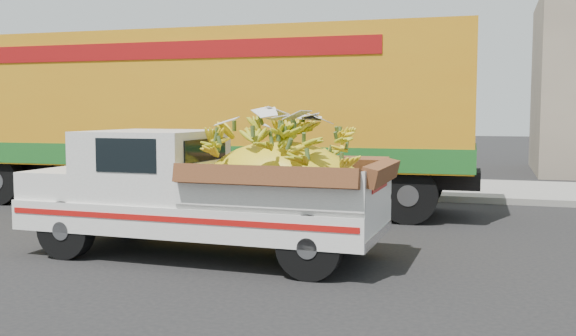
% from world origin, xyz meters
% --- Properties ---
extents(ground, '(100.00, 100.00, 0.00)m').
position_xyz_m(ground, '(0.00, 0.00, 0.00)').
color(ground, black).
rests_on(ground, ground).
extents(curb, '(60.00, 0.25, 0.15)m').
position_xyz_m(curb, '(0.00, 6.23, 0.07)').
color(curb, gray).
rests_on(curb, ground).
extents(sidewalk, '(60.00, 4.00, 0.14)m').
position_xyz_m(sidewalk, '(0.00, 8.33, 0.07)').
color(sidewalk, gray).
rests_on(sidewalk, ground).
extents(building_left, '(18.00, 6.00, 5.00)m').
position_xyz_m(building_left, '(-8.00, 14.23, 2.50)').
color(building_left, gray).
rests_on(building_left, ground).
extents(pickup_truck, '(5.26, 2.00, 1.83)m').
position_xyz_m(pickup_truck, '(2.00, -0.73, 0.98)').
color(pickup_truck, black).
rests_on(pickup_truck, ground).
extents(semi_trailer, '(12.02, 2.86, 3.80)m').
position_xyz_m(semi_trailer, '(-0.57, 3.78, 2.12)').
color(semi_trailer, black).
rests_on(semi_trailer, ground).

